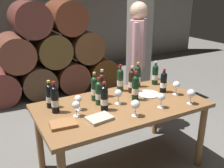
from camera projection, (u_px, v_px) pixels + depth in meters
name	position (u px, v px, depth m)	size (l,w,h in m)	color
ground_plane	(121.00, 166.00, 2.83)	(14.00, 14.00, 0.00)	#66635E
cellar_back_wall	(28.00, 12.00, 5.81)	(10.00, 0.24, 2.80)	gray
barrel_stack	(50.00, 55.00, 4.72)	(2.49, 0.90, 1.69)	brown
stone_pillar	(140.00, 25.00, 4.28)	(0.32, 0.32, 2.60)	gray
dining_table	(121.00, 112.00, 2.60)	(1.70, 0.90, 0.76)	brown
wine_bottle_0	(138.00, 76.00, 2.99)	(0.07, 0.07, 0.30)	black
wine_bottle_1	(102.00, 85.00, 2.70)	(0.07, 0.07, 0.30)	black
wine_bottle_2	(135.00, 88.00, 2.62)	(0.07, 0.07, 0.31)	black
wine_bottle_3	(55.00, 99.00, 2.34)	(0.07, 0.07, 0.31)	black
wine_bottle_4	(104.00, 98.00, 2.39)	(0.07, 0.07, 0.29)	black
wine_bottle_5	(120.00, 80.00, 2.86)	(0.07, 0.07, 0.31)	#19381E
wine_bottle_6	(155.00, 74.00, 3.07)	(0.07, 0.07, 0.29)	black
wine_bottle_7	(50.00, 96.00, 2.45)	(0.07, 0.07, 0.28)	black
wine_bottle_8	(99.00, 93.00, 2.52)	(0.07, 0.07, 0.28)	#19381E
wine_bottle_9	(95.00, 88.00, 2.61)	(0.07, 0.07, 0.30)	#19381E
wine_bottle_10	(132.00, 81.00, 2.82)	(0.07, 0.07, 0.31)	black
wine_bottle_11	(163.00, 82.00, 2.83)	(0.07, 0.07, 0.27)	black
wine_glass_0	(118.00, 94.00, 2.53)	(0.08, 0.08, 0.15)	white
wine_glass_1	(191.00, 94.00, 2.53)	(0.08, 0.08, 0.16)	white
wine_glass_2	(78.00, 100.00, 2.40)	(0.07, 0.07, 0.15)	white
wine_glass_3	(76.00, 106.00, 2.28)	(0.07, 0.07, 0.15)	white
wine_glass_4	(176.00, 85.00, 2.76)	(0.08, 0.08, 0.16)	white
wine_glass_5	(135.00, 105.00, 2.28)	(0.09, 0.09, 0.16)	white
wine_glass_6	(161.00, 98.00, 2.45)	(0.07, 0.07, 0.15)	white
tasting_notebook	(100.00, 118.00, 2.24)	(0.22, 0.16, 0.03)	#B2A893
leather_ledger	(63.00, 124.00, 2.15)	(0.22, 0.16, 0.03)	#936038
serving_plate	(148.00, 94.00, 2.79)	(0.24, 0.24, 0.01)	white
sommelier_presenting	(137.00, 54.00, 3.40)	(0.36, 0.39, 1.72)	#383842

